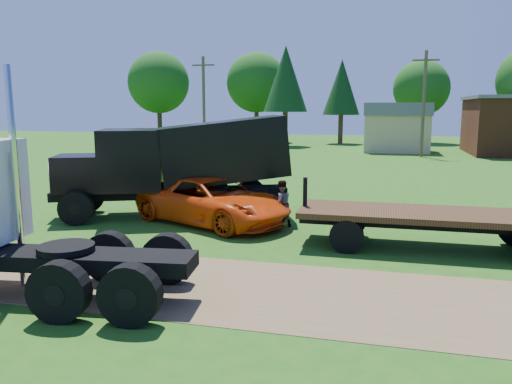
# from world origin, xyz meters

# --- Properties ---
(ground) EXTENTS (140.00, 140.00, 0.00)m
(ground) POSITION_xyz_m (0.00, 0.00, 0.00)
(ground) COLOR #215913
(ground) RESTS_ON ground
(dirt_track) EXTENTS (120.00, 4.20, 0.01)m
(dirt_track) POSITION_xyz_m (0.00, 0.00, 0.01)
(dirt_track) COLOR brown
(dirt_track) RESTS_ON ground
(black_dump_truck) EXTENTS (9.02, 5.74, 3.89)m
(black_dump_truck) POSITION_xyz_m (-4.78, 7.29, 2.14)
(black_dump_truck) COLOR black
(black_dump_truck) RESTS_ON ground
(orange_pickup) EXTENTS (6.62, 5.01, 1.67)m
(orange_pickup) POSITION_xyz_m (-3.16, 6.24, 0.83)
(orange_pickup) COLOR #EA470B
(orange_pickup) RESTS_ON ground
(flatbed_trailer) EXTENTS (7.91, 2.39, 2.03)m
(flatbed_trailer) POSITION_xyz_m (4.31, 4.66, 0.87)
(flatbed_trailer) COLOR #31220F
(flatbed_trailer) RESTS_ON ground
(spectator_b) EXTENTS (1.02, 0.98, 1.66)m
(spectator_b) POSITION_xyz_m (-0.66, 6.36, 0.83)
(spectator_b) COLOR #999999
(spectator_b) RESTS_ON ground
(tan_shed) EXTENTS (6.20, 5.40, 4.70)m
(tan_shed) POSITION_xyz_m (4.00, 40.00, 2.42)
(tan_shed) COLOR tan
(tan_shed) RESTS_ON ground
(utility_poles) EXTENTS (42.20, 0.28, 9.00)m
(utility_poles) POSITION_xyz_m (6.00, 35.00, 4.71)
(utility_poles) COLOR #483D28
(utility_poles) RESTS_ON ground
(tree_row) EXTENTS (58.58, 15.26, 11.17)m
(tree_row) POSITION_xyz_m (4.25, 49.23, 7.11)
(tree_row) COLOR #3C2A18
(tree_row) RESTS_ON ground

